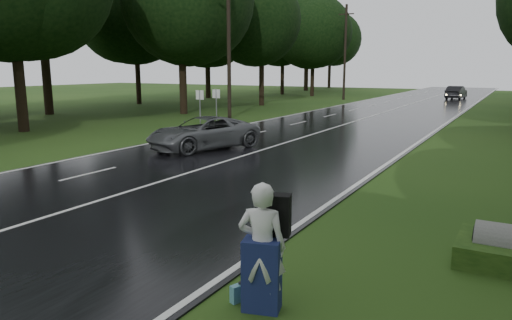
% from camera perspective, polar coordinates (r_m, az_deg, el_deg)
% --- Properties ---
extents(ground, '(160.00, 160.00, 0.00)m').
position_cam_1_polar(ground, '(14.38, -17.53, -4.56)').
color(ground, '#274514').
rests_on(ground, ground).
extents(road, '(12.00, 140.00, 0.04)m').
position_cam_1_polar(road, '(31.33, 10.15, 4.06)').
color(road, black).
rests_on(road, ground).
extents(lane_center, '(0.12, 140.00, 0.01)m').
position_cam_1_polar(lane_center, '(31.32, 10.15, 4.11)').
color(lane_center, silver).
rests_on(lane_center, road).
extents(grey_car, '(4.21, 5.85, 1.48)m').
position_cam_1_polar(grey_car, '(22.03, -6.38, 3.26)').
color(grey_car, '#505355').
rests_on(grey_car, road).
extents(far_car, '(2.04, 4.85, 1.56)m').
position_cam_1_polar(far_car, '(62.16, 22.98, 7.50)').
color(far_car, black).
rests_on(far_car, road).
extents(hitchhiker, '(0.86, 0.81, 2.06)m').
position_cam_1_polar(hitchhiker, '(7.43, 0.83, -10.97)').
color(hitchhiker, silver).
rests_on(hitchhiker, ground).
extents(suitcase, '(0.26, 0.43, 0.29)m').
position_cam_1_polar(suitcase, '(8.02, -1.74, -15.59)').
color(suitcase, teal).
rests_on(suitcase, ground).
extents(utility_pole_mid, '(1.80, 0.28, 9.58)m').
position_cam_1_polar(utility_pole_mid, '(34.97, -3.20, 4.90)').
color(utility_pole_mid, black).
rests_on(utility_pole_mid, ground).
extents(utility_pole_far, '(1.80, 0.28, 10.91)m').
position_cam_1_polar(utility_pole_far, '(57.72, 10.49, 7.16)').
color(utility_pole_far, black).
rests_on(utility_pole_far, ground).
extents(road_sign_a, '(0.57, 0.10, 2.38)m').
position_cam_1_polar(road_sign_a, '(29.80, -6.70, 3.77)').
color(road_sign_a, white).
rests_on(road_sign_a, ground).
extents(road_sign_b, '(0.57, 0.10, 2.37)m').
position_cam_1_polar(road_sign_b, '(31.26, -4.76, 4.15)').
color(road_sign_b, white).
rests_on(road_sign_b, ground).
extents(tree_left_c, '(10.27, 10.27, 16.05)m').
position_cam_1_polar(tree_left_c, '(31.52, -26.14, 3.11)').
color(tree_left_c, black).
rests_on(tree_left_c, ground).
extents(tree_left_d, '(9.96, 9.96, 15.56)m').
position_cam_1_polar(tree_left_d, '(39.76, -8.69, 5.53)').
color(tree_left_d, black).
rests_on(tree_left_d, ground).
extents(tree_left_e, '(9.48, 9.48, 14.81)m').
position_cam_1_polar(tree_left_e, '(48.21, 0.67, 6.61)').
color(tree_left_e, black).
rests_on(tree_left_e, ground).
extents(tree_left_f, '(9.24, 9.24, 14.44)m').
position_cam_1_polar(tree_left_f, '(64.68, 6.75, 7.67)').
color(tree_left_f, black).
rests_on(tree_left_f, ground).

